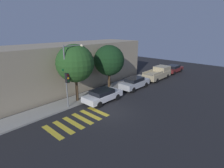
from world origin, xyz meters
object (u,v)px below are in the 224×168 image
(sedan_near_corner, at_px, (103,95))
(sedan_middle, at_px, (135,83))
(pickup_truck, at_px, (158,73))
(tree_midblock, at_px, (109,61))
(traffic_light_pole, at_px, (70,69))
(sedan_far_end, at_px, (173,69))
(tree_near_corner, at_px, (75,63))

(sedan_near_corner, relative_size, sedan_middle, 0.96)
(pickup_truck, bearing_deg, tree_midblock, 167.17)
(traffic_light_pole, relative_size, tree_midblock, 1.08)
(sedan_middle, relative_size, tree_midblock, 0.80)
(sedan_near_corner, bearing_deg, sedan_far_end, 0.00)
(traffic_light_pole, bearing_deg, sedan_far_end, -3.66)
(tree_near_corner, bearing_deg, sedan_middle, -14.84)
(traffic_light_pole, relative_size, sedan_middle, 1.34)
(traffic_light_pole, height_order, tree_near_corner, traffic_light_pole)
(sedan_near_corner, bearing_deg, sedan_middle, 0.00)
(traffic_light_pole, xyz_separation_m, tree_near_corner, (1.10, 0.70, 0.31))
(sedan_middle, distance_m, tree_midblock, 4.39)
(sedan_near_corner, bearing_deg, tree_midblock, 32.74)
(sedan_far_end, height_order, tree_near_corner, tree_near_corner)
(sedan_middle, bearing_deg, traffic_light_pole, 171.52)
(pickup_truck, xyz_separation_m, sedan_far_end, (5.35, 0.00, -0.19))
(sedan_middle, bearing_deg, pickup_truck, 0.00)
(sedan_far_end, bearing_deg, sedan_middle, -180.00)
(traffic_light_pole, bearing_deg, sedan_middle, -8.48)
(traffic_light_pole, bearing_deg, tree_midblock, 6.71)
(traffic_light_pole, relative_size, sedan_far_end, 1.34)
(sedan_far_end, bearing_deg, traffic_light_pole, 176.34)
(pickup_truck, distance_m, sedan_far_end, 5.35)
(sedan_middle, bearing_deg, sedan_near_corner, 180.00)
(tree_near_corner, height_order, tree_midblock, tree_near_corner)
(traffic_light_pole, height_order, sedan_near_corner, traffic_light_pole)
(sedan_far_end, relative_size, tree_near_corner, 0.75)
(pickup_truck, bearing_deg, sedan_far_end, 0.00)
(pickup_truck, xyz_separation_m, tree_near_corner, (-13.48, 1.97, 3.14))
(traffic_light_pole, relative_size, pickup_truck, 1.14)
(sedan_middle, bearing_deg, tree_midblock, 142.94)
(sedan_far_end, bearing_deg, tree_near_corner, 174.02)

